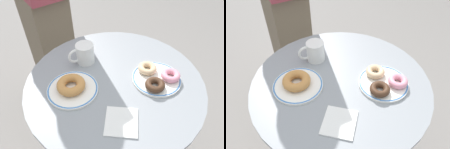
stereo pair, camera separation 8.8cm
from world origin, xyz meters
The scene contains 9 objects.
cafe_table centered at (0.00, 0.00, 0.50)m, with size 0.75×0.75×0.77m.
plate_left centered at (-0.18, -0.03, 0.78)m, with size 0.21×0.21×0.01m.
plate_right centered at (0.18, -0.02, 0.78)m, with size 0.21×0.21×0.01m.
donut_old_fashioned centered at (-0.18, -0.03, 0.80)m, with size 0.11×0.11×0.04m, color #BC7F42.
donut_pink_frosted centered at (0.23, -0.02, 0.80)m, with size 0.08×0.08×0.03m, color pink.
donut_glazed centered at (0.15, 0.03, 0.80)m, with size 0.08×0.08×0.03m, color #E0B789.
donut_chocolate centered at (0.15, -0.07, 0.80)m, with size 0.08×0.08×0.03m, color #422819.
paper_napkin centered at (-0.01, -0.21, 0.77)m, with size 0.12×0.12×0.01m, color white.
coffee_mug centered at (-0.12, 0.14, 0.82)m, with size 0.12×0.08×0.09m.
Camera 2 is at (-0.01, -0.63, 1.42)m, focal length 34.29 mm.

